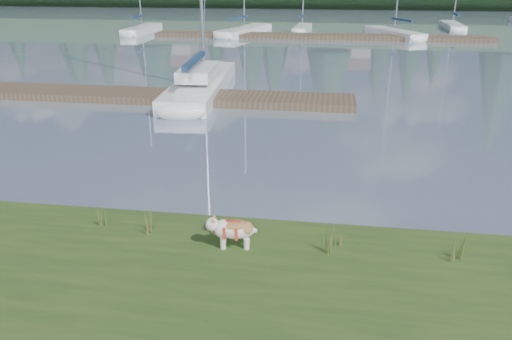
# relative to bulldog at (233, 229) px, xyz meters

# --- Properties ---
(ground) EXTENTS (200.00, 200.00, 0.00)m
(ground) POSITION_rel_bulldog_xyz_m (-1.41, 32.60, -0.69)
(ground) COLOR gray
(ground) RESTS_ON ground
(bulldog) EXTENTS (0.92, 0.45, 0.55)m
(bulldog) POSITION_rel_bulldog_xyz_m (0.00, 0.00, 0.00)
(bulldog) COLOR silver
(bulldog) RESTS_ON bank
(sailboat_main) EXTENTS (2.50, 9.75, 13.80)m
(sailboat_main) POSITION_rel_bulldog_xyz_m (-4.03, 14.03, -0.27)
(sailboat_main) COLOR white
(sailboat_main) RESTS_ON ground
(dock_near) EXTENTS (16.00, 2.00, 0.30)m
(dock_near) POSITION_rel_bulldog_xyz_m (-5.41, 11.60, -0.54)
(dock_near) COLOR #4C3D2C
(dock_near) RESTS_ON ground
(dock_far) EXTENTS (26.00, 2.20, 0.30)m
(dock_far) POSITION_rel_bulldog_xyz_m (0.59, 32.60, -0.54)
(dock_far) COLOR #4C3D2C
(dock_far) RESTS_ON ground
(sailboat_bg_0) EXTENTS (1.48, 7.03, 10.28)m
(sailboat_bg_0) POSITION_rel_bulldog_xyz_m (-14.32, 34.54, -0.37)
(sailboat_bg_0) COLOR white
(sailboat_bg_0) RESTS_ON ground
(sailboat_bg_1) EXTENTS (3.97, 8.65, 12.64)m
(sailboat_bg_1) POSITION_rel_bulldog_xyz_m (-5.45, 35.14, -0.36)
(sailboat_bg_1) COLOR white
(sailboat_bg_1) RESTS_ON ground
(sailboat_bg_2) EXTENTS (1.46, 5.73, 8.78)m
(sailboat_bg_2) POSITION_rel_bulldog_xyz_m (-0.94, 36.83, -0.35)
(sailboat_bg_2) COLOR white
(sailboat_bg_2) RESTS_ON ground
(sailboat_bg_3) EXTENTS (4.68, 7.47, 11.20)m
(sailboat_bg_3) POSITION_rel_bulldog_xyz_m (6.14, 34.87, -0.37)
(sailboat_bg_3) COLOR white
(sailboat_bg_3) RESTS_ON ground
(sailboat_bg_4) EXTENTS (1.51, 6.81, 10.13)m
(sailboat_bg_4) POSITION_rel_bulldog_xyz_m (12.16, 41.06, -0.36)
(sailboat_bg_4) COLOR white
(sailboat_bg_4) RESTS_ON ground
(weed_0) EXTENTS (0.17, 0.14, 0.60)m
(weed_0) POSITION_rel_bulldog_xyz_m (-1.68, 0.21, -0.09)
(weed_0) COLOR #475B23
(weed_0) RESTS_ON bank
(weed_1) EXTENTS (0.17, 0.14, 0.48)m
(weed_1) POSITION_rel_bulldog_xyz_m (-0.52, 0.41, -0.14)
(weed_1) COLOR #475B23
(weed_1) RESTS_ON bank
(weed_2) EXTENTS (0.17, 0.14, 0.65)m
(weed_2) POSITION_rel_bulldog_xyz_m (1.66, 0.03, -0.07)
(weed_2) COLOR #475B23
(weed_2) RESTS_ON bank
(weed_3) EXTENTS (0.17, 0.14, 0.51)m
(weed_3) POSITION_rel_bulldog_xyz_m (-2.64, 0.39, -0.13)
(weed_3) COLOR #475B23
(weed_3) RESTS_ON bank
(weed_4) EXTENTS (0.17, 0.14, 0.45)m
(weed_4) POSITION_rel_bulldog_xyz_m (1.83, 0.28, -0.15)
(weed_4) COLOR #475B23
(weed_4) RESTS_ON bank
(weed_5) EXTENTS (0.17, 0.14, 0.62)m
(weed_5) POSITION_rel_bulldog_xyz_m (3.83, 0.06, -0.08)
(weed_5) COLOR #475B23
(weed_5) RESTS_ON bank
(mud_lip) EXTENTS (60.00, 0.50, 0.14)m
(mud_lip) POSITION_rel_bulldog_xyz_m (-1.41, 1.00, -0.62)
(mud_lip) COLOR #33281C
(mud_lip) RESTS_ON ground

